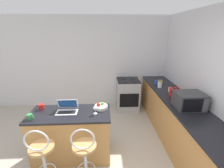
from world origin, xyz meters
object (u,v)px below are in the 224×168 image
Objects in this scene: laptop at (67,108)px; toaster at (176,93)px; mug_green at (30,117)px; fruit_bowl at (101,106)px; bar_stool_near at (43,159)px; bar_stool_far at (85,157)px; stove_range at (128,94)px; mug_red at (41,107)px; mug_white at (170,90)px; microwave at (189,101)px; wine_glass_short at (95,109)px; mug_blue at (156,82)px; storage_jar at (160,84)px.

toaster is (2.11, 0.48, 0.03)m from laptop.
mug_green is 0.43× the size of fruit_bowl.
bar_stool_far is (0.59, 0.00, 0.00)m from bar_stool_near.
stove_range is 9.04× the size of mug_red.
toaster is 0.28m from mug_white.
toaster is at bearing 89.93° from microwave.
wine_glass_short is (-0.82, -1.78, 0.54)m from stove_range.
microwave is 4.92× the size of mug_white.
mug_blue is 0.54× the size of storage_jar.
mug_white reaches higher than mug_red.
mug_green is at bearing -165.03° from fruit_bowl.
mug_green is 1.12m from fruit_bowl.
laptop is at bearing 23.01° from mug_green.
stove_range is 9.43× the size of mug_blue.
microwave is (2.11, 0.00, 0.09)m from laptop.
stove_range is (1.30, 1.67, -0.50)m from laptop.
microwave is 2.64m from mug_green.
toaster is 2.86× the size of mug_blue.
toaster reaches higher than bar_stool_far.
stove_range is at bearing 124.33° from toaster.
fruit_bowl is at bearing 7.01° from laptop.
storage_jar is at bearing 104.38° from toaster.
toaster reaches higher than mug_white.
bar_stool_far is 10.19× the size of mug_red.
laptop is 0.48m from mug_red.
wine_glass_short is at bearing 34.40° from bar_stool_near.
mug_green is (-2.63, -0.98, -0.01)m from mug_white.
microwave reaches higher than mug_blue.
bar_stool_near is 3.72× the size of toaster.
mug_white is 0.99× the size of mug_green.
bar_stool_near reaches higher than stove_range.
microwave is at bearing 4.85° from mug_green.
wine_glass_short is at bearing -160.10° from toaster.
wine_glass_short reaches higher than mug_white.
mug_white is at bearing 14.36° from mug_red.
mug_blue is at bearing 99.84° from toaster.
bar_stool_near reaches higher than mug_blue.
toaster is at bearing 14.91° from mug_green.
bar_stool_far is at bearing -108.18° from fruit_bowl.
laptop is 2.17m from stove_range.
fruit_bowl is at bearing 177.51° from microwave.
laptop is at bearing 68.00° from bar_stool_near.
mug_green is 0.73× the size of wine_glass_short.
mug_green is at bearing -173.71° from wine_glass_short.
bar_stool_far is 10.63× the size of mug_blue.
mug_red is at bearing 178.64° from fruit_bowl.
wine_glass_short is at bearing -136.58° from mug_blue.
bar_stool_near is at bearing -143.37° from storage_jar.
mug_red is at bearing -138.34° from stove_range.
toaster is at bearing -75.62° from storage_jar.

